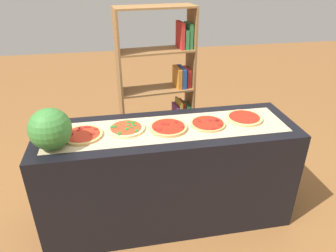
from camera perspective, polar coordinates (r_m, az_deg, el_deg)
ground_plane at (r=2.92m, az=-0.00°, el=-15.92°), size 12.00×12.00×0.00m
counter at (r=2.63m, az=-0.00°, el=-8.95°), size 2.03×0.64×0.89m
parchment_paper at (r=2.39m, az=-0.00°, el=-0.40°), size 1.85×0.44×0.00m
pizza_pepperoni_0 at (r=2.36m, az=-15.42°, el=-1.56°), size 0.29×0.29×0.02m
pizza_spinach_1 at (r=2.38m, az=-7.73°, el=-0.43°), size 0.29×0.29×0.03m
pizza_pepperoni_2 at (r=2.37m, az=0.05°, el=-0.26°), size 0.29×0.29×0.03m
pizza_pepperoni_3 at (r=2.46m, az=7.36°, el=0.47°), size 0.28×0.28×0.02m
pizza_plain_4 at (r=2.60m, az=13.85°, el=1.46°), size 0.29×0.29×0.02m
watermelon at (r=2.22m, az=-20.88°, el=-0.53°), size 0.29×0.29×0.29m
bookshelf at (r=3.34m, az=-0.41°, el=5.99°), size 0.80×0.36×1.66m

